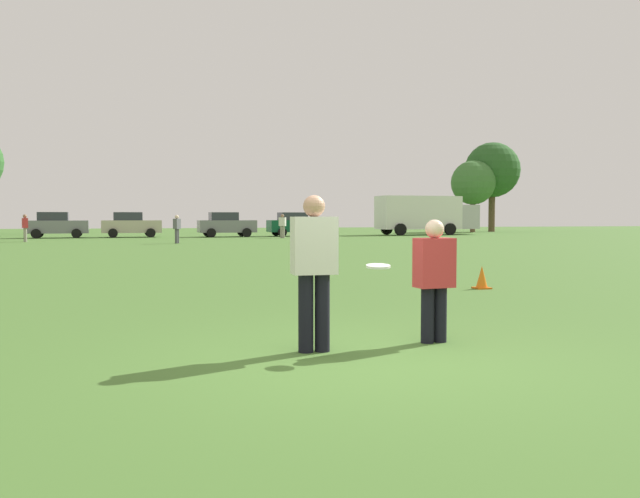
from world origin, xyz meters
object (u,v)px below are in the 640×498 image
at_px(parked_car_center, 56,225).
at_px(parked_car_mid_right, 131,225).
at_px(player_defender, 434,274).
at_px(player_thrower, 314,264).
at_px(parked_car_far_right, 295,224).
at_px(parked_car_near_right, 226,224).
at_px(bystander_sideline_watcher, 282,225).
at_px(traffic_cone, 482,278).
at_px(frisbee, 378,266).
at_px(bystander_field_marshal, 25,226).
at_px(bystander_far_jogger, 177,227).
at_px(box_truck, 425,214).

height_order(parked_car_center, parked_car_mid_right, same).
bearing_deg(parked_car_mid_right, player_defender, -83.97).
bearing_deg(player_thrower, parked_car_far_right, 77.83).
bearing_deg(player_defender, parked_car_near_right, 86.82).
height_order(parked_car_mid_right, parked_car_far_right, same).
bearing_deg(parked_car_far_right, parked_car_center, 179.30).
relative_size(player_defender, parked_car_mid_right, 0.34).
distance_m(parked_car_far_right, bystander_sideline_watcher, 4.57).
bearing_deg(parked_car_far_right, traffic_cone, -96.43).
bearing_deg(player_defender, player_thrower, -173.67).
distance_m(frisbee, parked_car_near_right, 42.37).
relative_size(parked_car_mid_right, bystander_sideline_watcher, 2.56).
bearing_deg(parked_car_near_right, bystander_sideline_watcher, -47.58).
bearing_deg(player_thrower, bystander_field_marshal, 104.08).
distance_m(bystander_sideline_watcher, bystander_field_marshal, 16.45).
xyz_separation_m(traffic_cone, bystander_field_marshal, (-13.82, 29.92, 0.70)).
xyz_separation_m(player_thrower, bystander_field_marshal, (-8.85, 35.28, -0.06)).
bearing_deg(bystander_far_jogger, bystander_sideline_watcher, 44.99).
xyz_separation_m(parked_car_mid_right, parked_car_near_right, (6.84, -0.87, 0.00)).
distance_m(box_truck, bystander_sideline_watcher, 14.12).
distance_m(parked_car_mid_right, bystander_sideline_watcher, 11.34).
distance_m(frisbee, traffic_cone, 7.07).
bearing_deg(bystander_field_marshal, bystander_sideline_watcher, 10.30).
height_order(parked_car_center, box_truck, box_truck).
xyz_separation_m(traffic_cone, bystander_sideline_watcher, (2.37, 32.87, 0.72)).
height_order(traffic_cone, parked_car_center, parked_car_center).
height_order(traffic_cone, bystander_field_marshal, bystander_field_marshal).
bearing_deg(bystander_field_marshal, player_thrower, -75.92).
bearing_deg(bystander_far_jogger, player_thrower, -89.62).
bearing_deg(parked_car_near_right, player_defender, -93.18).
bearing_deg(bystander_field_marshal, box_truck, 15.68).
bearing_deg(player_defender, bystander_field_marshal, 106.45).
xyz_separation_m(player_thrower, player_defender, (1.52, 0.17, -0.16)).
height_order(player_thrower, frisbee, player_thrower).
distance_m(player_thrower, player_defender, 1.54).
bearing_deg(traffic_cone, bystander_sideline_watcher, 85.88).
height_order(parked_car_mid_right, bystander_sideline_watcher, parked_car_mid_right).
bearing_deg(player_thrower, parked_car_mid_right, 93.99).
bearing_deg(parked_car_center, player_defender, -77.33).
height_order(frisbee, parked_car_center, parked_car_center).
height_order(player_thrower, bystander_sideline_watcher, player_thrower).
distance_m(player_thrower, bystander_far_jogger, 30.69).
bearing_deg(parked_car_near_right, parked_car_far_right, 4.12).
distance_m(player_defender, parked_car_near_right, 41.94).
distance_m(player_defender, parked_car_far_right, 42.94).
bearing_deg(box_truck, parked_car_center, -178.27).
height_order(parked_car_near_right, bystander_sideline_watcher, parked_car_near_right).
xyz_separation_m(player_defender, bystander_sideline_watcher, (5.81, 38.06, 0.13)).
xyz_separation_m(frisbee, parked_car_far_right, (8.47, 42.64, -0.04)).
bearing_deg(bystander_sideline_watcher, bystander_far_jogger, -135.01).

